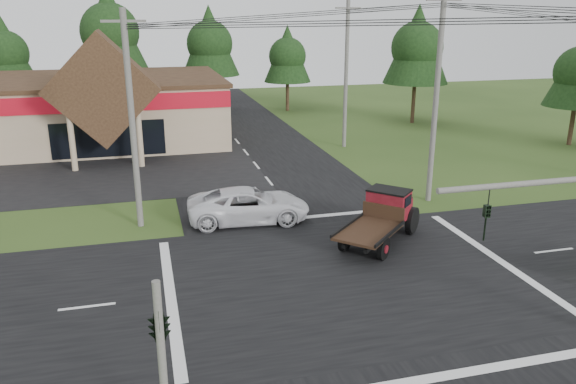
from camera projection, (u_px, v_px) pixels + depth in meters
name	position (u px, v px, depth m)	size (l,w,h in m)	color
ground	(345.00, 276.00, 22.89)	(120.00, 120.00, 0.00)	#2B4418
road_ns	(345.00, 276.00, 22.88)	(12.00, 120.00, 0.02)	black
road_ew	(345.00, 276.00, 22.88)	(120.00, 12.00, 0.02)	black
parking_apron	(46.00, 175.00, 37.01)	(28.00, 14.00, 0.02)	black
cvs_building	(37.00, 109.00, 45.50)	(30.40, 18.20, 9.19)	tan
traffic_signal_corner	(158.00, 311.00, 13.26)	(0.53, 2.48, 4.40)	#595651
utility_pole_nw	(132.00, 120.00, 26.69)	(2.00, 0.30, 10.50)	#595651
utility_pole_ne	(436.00, 97.00, 30.39)	(2.00, 0.30, 11.50)	#595651
utility_pole_n	(346.00, 74.00, 43.34)	(2.00, 0.30, 11.20)	#595651
tree_row_b	(5.00, 51.00, 54.72)	(5.60, 5.60, 10.10)	#332316
tree_row_c	(109.00, 29.00, 55.59)	(7.28, 7.28, 13.13)	#332316
tree_row_d	(210.00, 41.00, 59.34)	(6.16, 6.16, 11.11)	#332316
tree_row_e	(287.00, 54.00, 59.83)	(5.04, 5.04, 9.09)	#332316
tree_side_ne	(417.00, 45.00, 52.62)	(6.16, 6.16, 11.11)	#332316
antique_flatbed_truck	(379.00, 219.00, 25.87)	(2.15, 5.63, 2.36)	#520B11
white_pickup	(249.00, 205.00, 28.73)	(2.87, 6.22, 1.73)	silver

